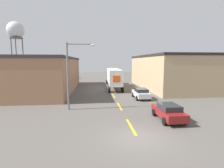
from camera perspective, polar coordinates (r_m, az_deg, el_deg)
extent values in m
plane|color=#56514C|center=(13.08, 8.26, -16.91)|extent=(160.00, 160.00, 0.00)
cube|color=gold|center=(15.00, 6.22, -13.62)|extent=(0.20, 3.63, 0.01)
cube|color=gold|center=(21.26, 2.46, -7.28)|extent=(0.20, 3.63, 0.01)
cube|color=gold|center=(27.71, 0.47, -3.84)|extent=(0.20, 3.63, 0.01)
cube|color=#9E7051|center=(35.25, -22.68, 2.73)|extent=(12.64, 23.40, 5.80)
cube|color=#333338|center=(35.17, -22.93, 7.77)|extent=(12.84, 23.60, 0.40)
cube|color=tan|center=(38.34, 19.40, 3.57)|extent=(12.89, 21.27, 6.29)
cube|color=#232326|center=(38.29, 19.62, 8.56)|extent=(13.09, 21.47, 0.40)
cube|color=black|center=(42.44, -0.17, 2.49)|extent=(2.28, 2.76, 2.65)
cube|color=white|center=(35.00, 0.62, 2.58)|extent=(2.68, 11.63, 2.82)
cube|color=#E55619|center=(29.25, 1.53, 1.65)|extent=(1.27, 0.07, 1.13)
cylinder|color=black|center=(42.99, 1.33, 0.78)|extent=(0.31, 0.98, 0.97)
cylinder|color=black|center=(42.84, -1.74, 0.76)|extent=(0.31, 0.98, 0.97)
cylinder|color=black|center=(41.93, 1.46, 0.61)|extent=(0.31, 0.98, 0.97)
cylinder|color=black|center=(41.77, -1.68, 0.59)|extent=(0.31, 0.98, 0.97)
cylinder|color=black|center=(31.81, 3.20, -1.52)|extent=(0.31, 0.98, 0.97)
cylinder|color=black|center=(31.61, -0.95, -1.57)|extent=(0.31, 0.98, 0.97)
cylinder|color=black|center=(30.44, 3.53, -1.92)|extent=(0.31, 0.98, 0.97)
cylinder|color=black|center=(30.23, -0.81, -1.98)|extent=(0.31, 0.98, 0.97)
cube|color=maroon|center=(17.13, 17.92, -8.91)|extent=(1.80, 4.25, 0.68)
cube|color=#23282D|center=(16.87, 18.17, -7.14)|extent=(1.59, 2.21, 0.47)
cylinder|color=black|center=(18.73, 18.80, -8.63)|extent=(0.22, 0.67, 0.67)
cylinder|color=black|center=(18.07, 13.53, -9.03)|extent=(0.22, 0.67, 0.67)
cylinder|color=black|center=(16.49, 22.66, -10.99)|extent=(0.22, 0.67, 0.67)
cylinder|color=black|center=(15.73, 16.76, -11.61)|extent=(0.22, 0.67, 0.67)
cube|color=silver|center=(25.88, 9.44, -3.22)|extent=(1.80, 4.25, 0.68)
cube|color=#23282D|center=(25.66, 9.54, -2.01)|extent=(1.59, 2.21, 0.47)
cylinder|color=black|center=(27.43, 10.52, -3.38)|extent=(0.22, 0.67, 0.67)
cylinder|color=black|center=(26.98, 6.84, -3.48)|extent=(0.22, 0.67, 0.67)
cylinder|color=black|center=(24.97, 12.22, -4.47)|extent=(0.22, 0.67, 0.67)
cylinder|color=black|center=(24.47, 8.19, -4.62)|extent=(0.22, 0.67, 0.67)
cylinder|color=#47474C|center=(60.58, -26.96, 7.43)|extent=(0.28, 0.28, 12.68)
cylinder|color=#47474C|center=(62.95, -28.71, 7.29)|extent=(0.28, 0.28, 12.68)
cylinder|color=#47474C|center=(60.17, -29.82, 7.26)|extent=(0.28, 0.28, 12.68)
cylinder|color=#4C4C51|center=(61.63, -28.85, 13.04)|extent=(3.77, 3.77, 0.30)
sphere|color=silver|center=(61.94, -28.99, 15.16)|extent=(4.99, 4.99, 4.99)
cylinder|color=slate|center=(19.81, -14.25, 2.29)|extent=(0.20, 0.20, 7.40)
cylinder|color=slate|center=(19.68, -10.43, 12.71)|extent=(2.81, 0.11, 0.11)
ellipsoid|color=silver|center=(19.61, -6.23, 12.51)|extent=(0.56, 0.32, 0.22)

